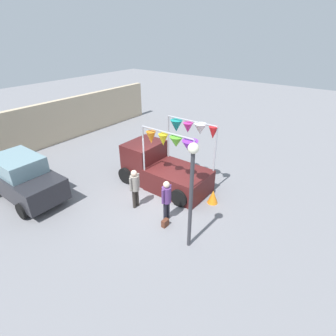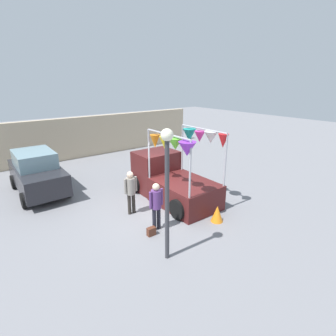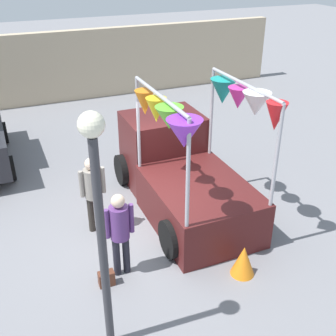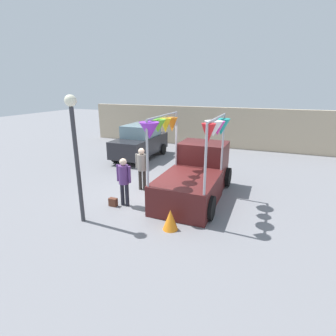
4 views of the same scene
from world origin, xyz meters
name	(u,v)px [view 4 (image 4 of 4)]	position (x,y,z in m)	size (l,w,h in m)	color
ground_plane	(158,196)	(0.00, 0.00, 0.00)	(60.00, 60.00, 0.00)	slate
vendor_truck	(196,172)	(1.22, 0.70, 0.90)	(2.49, 4.15, 3.03)	#4C1919
parked_car	(140,142)	(-3.14, 4.63, 0.94)	(1.88, 4.00, 1.88)	#26262B
person_customer	(124,178)	(-0.74, -1.10, 1.00)	(0.53, 0.34, 1.66)	black
person_vendor	(142,165)	(-0.84, 0.39, 1.01)	(0.53, 0.34, 1.68)	#2D2823
handbag	(113,202)	(-1.09, -1.30, 0.14)	(0.28, 0.16, 0.28)	#592D1E
street_lamp	(75,142)	(-1.37, -2.51, 2.43)	(0.32, 0.32, 3.70)	#333338
brick_boundary_wall	(214,127)	(0.00, 9.11, 1.30)	(18.00, 0.36, 2.60)	tan
folded_kite_bundle_tangerine	(170,220)	(1.27, -1.99, 0.30)	(0.44, 0.44, 0.60)	orange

